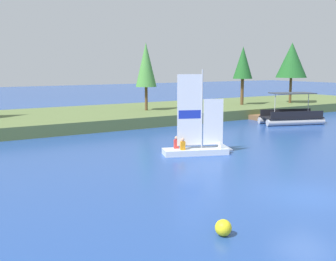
# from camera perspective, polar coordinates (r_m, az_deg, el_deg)

# --- Properties ---
(ground_plane) EXTENTS (200.00, 200.00, 0.00)m
(ground_plane) POSITION_cam_1_polar(r_m,az_deg,el_deg) (18.77, 18.25, -8.43)
(ground_plane) COLOR #234793
(shore_bank) EXTENTS (80.00, 13.10, 0.97)m
(shore_bank) POSITION_cam_1_polar(r_m,az_deg,el_deg) (40.89, -11.80, 1.69)
(shore_bank) COLOR #5B703D
(shore_bank) RESTS_ON ground
(shoreline_tree_centre) EXTENTS (2.06, 2.06, 6.64)m
(shoreline_tree_centre) POSITION_cam_1_polar(r_m,az_deg,el_deg) (41.94, -2.98, 8.81)
(shoreline_tree_centre) COLOR brown
(shoreline_tree_centre) RESTS_ON shore_bank
(shoreline_tree_midright) EXTENTS (2.16, 2.16, 6.50)m
(shoreline_tree_midright) POSITION_cam_1_polar(r_m,az_deg,el_deg) (48.62, 10.06, 8.92)
(shoreline_tree_midright) COLOR brown
(shoreline_tree_midright) RESTS_ON shore_bank
(shoreline_tree_right) EXTENTS (3.60, 3.60, 7.06)m
(shoreline_tree_right) POSITION_cam_1_polar(r_m,az_deg,el_deg) (52.33, 16.33, 9.07)
(shoreline_tree_right) COLOR brown
(shoreline_tree_right) RESTS_ON shore_bank
(wooden_dock) EXTENTS (1.87, 4.86, 0.47)m
(wooden_dock) POSITION_cam_1_polar(r_m,az_deg,el_deg) (42.62, 13.47, 1.58)
(wooden_dock) COLOR brown
(wooden_dock) RESTS_ON ground
(sailboat) EXTENTS (4.59, 2.65, 5.56)m
(sailboat) POSITION_cam_1_polar(r_m,az_deg,el_deg) (26.17, 5.20, -2.22)
(sailboat) COLOR silver
(sailboat) RESTS_ON ground
(pontoon_boat) EXTENTS (6.08, 4.02, 2.90)m
(pontoon_boat) POSITION_cam_1_polar(r_m,az_deg,el_deg) (40.83, 16.27, 1.80)
(pontoon_boat) COLOR #B2B2B7
(pontoon_boat) RESTS_ON ground
(channel_buoy) EXTENTS (0.54, 0.54, 0.54)m
(channel_buoy) POSITION_cam_1_polar(r_m,az_deg,el_deg) (13.99, 7.46, -12.87)
(channel_buoy) COLOR yellow
(channel_buoy) RESTS_ON ground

